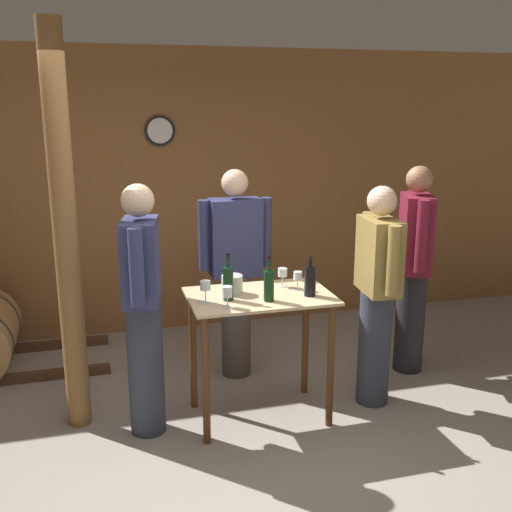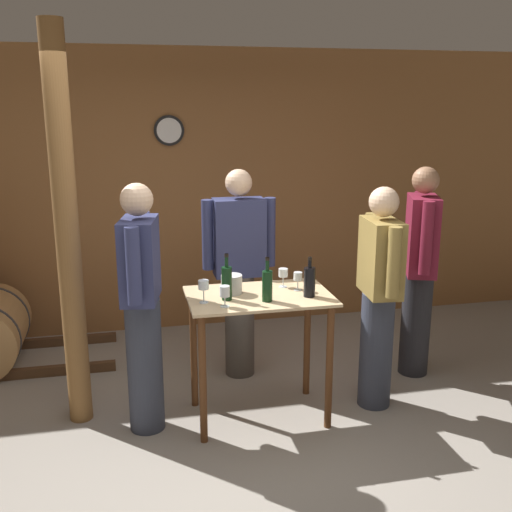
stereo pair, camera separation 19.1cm
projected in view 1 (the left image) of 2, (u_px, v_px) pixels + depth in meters
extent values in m
plane|color=gray|center=(253.00, 466.00, 3.73)|extent=(14.00, 14.00, 0.00)
cube|color=brown|center=(185.00, 193.00, 5.77)|extent=(8.40, 0.05, 2.70)
cylinder|color=black|center=(160.00, 131.00, 5.52)|extent=(0.28, 0.03, 0.28)
cylinder|color=white|center=(160.00, 131.00, 5.51)|extent=(0.23, 0.01, 0.23)
cube|color=#D1B284|center=(260.00, 296.00, 4.10)|extent=(0.99, 0.63, 0.02)
cylinder|color=#593319|center=(206.00, 381.00, 3.87)|extent=(0.05, 0.05, 0.90)
cylinder|color=#593319|center=(331.00, 366.00, 4.09)|extent=(0.05, 0.05, 0.90)
cylinder|color=#593319|center=(193.00, 350.00, 4.35)|extent=(0.05, 0.05, 0.90)
cylinder|color=#593319|center=(305.00, 338.00, 4.57)|extent=(0.05, 0.05, 0.90)
cylinder|color=brown|center=(66.00, 236.00, 3.90)|extent=(0.16, 0.16, 2.70)
cylinder|color=black|center=(228.00, 284.00, 3.96)|extent=(0.07, 0.07, 0.23)
cylinder|color=black|center=(228.00, 261.00, 3.92)|extent=(0.02, 0.02, 0.09)
cylinder|color=black|center=(228.00, 256.00, 3.92)|extent=(0.03, 0.03, 0.02)
cylinder|color=black|center=(269.00, 286.00, 3.95)|extent=(0.07, 0.07, 0.21)
cylinder|color=black|center=(269.00, 264.00, 3.91)|extent=(0.02, 0.02, 0.09)
cylinder|color=black|center=(269.00, 259.00, 3.90)|extent=(0.03, 0.03, 0.02)
cylinder|color=black|center=(310.00, 281.00, 4.06)|extent=(0.08, 0.08, 0.20)
cylinder|color=black|center=(311.00, 262.00, 4.03)|extent=(0.02, 0.02, 0.08)
cylinder|color=black|center=(311.00, 258.00, 4.02)|extent=(0.03, 0.03, 0.02)
cylinder|color=silver|center=(206.00, 303.00, 3.92)|extent=(0.06, 0.06, 0.00)
cylinder|color=silver|center=(206.00, 296.00, 3.91)|extent=(0.01, 0.01, 0.09)
cylinder|color=silver|center=(205.00, 285.00, 3.89)|extent=(0.07, 0.07, 0.06)
cylinder|color=silver|center=(227.00, 307.00, 3.86)|extent=(0.06, 0.06, 0.00)
cylinder|color=silver|center=(227.00, 302.00, 3.85)|extent=(0.01, 0.01, 0.07)
cylinder|color=silver|center=(227.00, 292.00, 3.83)|extent=(0.07, 0.07, 0.07)
cylinder|color=silver|center=(282.00, 286.00, 4.28)|extent=(0.06, 0.06, 0.00)
cylinder|color=silver|center=(282.00, 281.00, 4.27)|extent=(0.01, 0.01, 0.07)
cylinder|color=silver|center=(283.00, 272.00, 4.26)|extent=(0.07, 0.07, 0.06)
cylinder|color=silver|center=(297.00, 289.00, 4.22)|extent=(0.06, 0.06, 0.00)
cylinder|color=silver|center=(298.00, 284.00, 4.21)|extent=(0.01, 0.01, 0.07)
cylinder|color=silver|center=(298.00, 276.00, 4.19)|extent=(0.06, 0.06, 0.06)
cylinder|color=silver|center=(232.00, 284.00, 4.11)|extent=(0.15, 0.15, 0.13)
cylinder|color=#333847|center=(374.00, 348.00, 4.43)|extent=(0.24, 0.24, 0.87)
cube|color=olive|center=(379.00, 256.00, 4.26)|extent=(0.25, 0.42, 0.54)
sphere|color=beige|center=(382.00, 201.00, 4.16)|extent=(0.21, 0.21, 0.21)
cylinder|color=olive|center=(367.00, 244.00, 4.49)|extent=(0.09, 0.09, 0.48)
cylinder|color=olive|center=(393.00, 261.00, 4.01)|extent=(0.09, 0.09, 0.48)
cylinder|color=#4C4742|center=(236.00, 325.00, 4.90)|extent=(0.24, 0.24, 0.86)
cube|color=navy|center=(235.00, 238.00, 4.72)|extent=(0.40, 0.22, 0.62)
sphere|color=beige|center=(235.00, 183.00, 4.61)|extent=(0.21, 0.21, 0.21)
cylinder|color=navy|center=(266.00, 232.00, 4.77)|extent=(0.09, 0.09, 0.55)
cylinder|color=navy|center=(204.00, 235.00, 4.65)|extent=(0.09, 0.09, 0.55)
cylinder|color=#232328|center=(410.00, 321.00, 4.98)|extent=(0.24, 0.24, 0.86)
cube|color=maroon|center=(416.00, 234.00, 4.80)|extent=(0.34, 0.45, 0.62)
sphere|color=#9E7051|center=(420.00, 179.00, 4.69)|extent=(0.21, 0.21, 0.21)
cylinder|color=maroon|center=(411.00, 224.00, 5.03)|extent=(0.09, 0.09, 0.56)
cylinder|color=maroon|center=(422.00, 237.00, 4.55)|extent=(0.09, 0.09, 0.56)
cylinder|color=#333847|center=(146.00, 367.00, 4.02)|extent=(0.24, 0.24, 0.94)
cube|color=navy|center=(141.00, 261.00, 3.84)|extent=(0.29, 0.43, 0.54)
sphere|color=beige|center=(138.00, 200.00, 3.74)|extent=(0.21, 0.21, 0.21)
cylinder|color=navy|center=(136.00, 268.00, 3.59)|extent=(0.09, 0.09, 0.49)
cylinder|color=navy|center=(144.00, 248.00, 4.07)|extent=(0.09, 0.09, 0.49)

